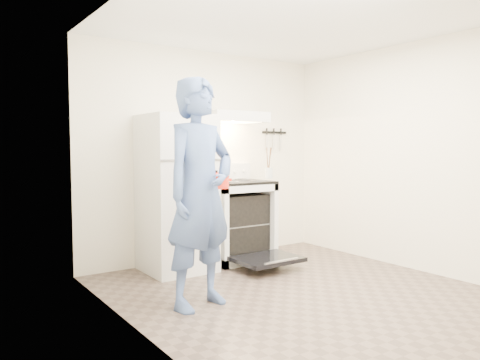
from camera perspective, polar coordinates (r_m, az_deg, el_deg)
name	(u,v)px	position (r m, az deg, el deg)	size (l,w,h in m)	color
floor	(306,295)	(4.46, 8.09, -13.66)	(3.60, 3.60, 0.00)	brown
back_wall	(206,156)	(5.70, -4.16, 2.98)	(3.20, 0.02, 2.50)	#F1E8CE
refrigerator	(177,193)	(5.14, -7.74, -1.62)	(0.70, 0.70, 1.70)	silver
stove_body	(237,222)	(5.62, -0.40, -5.12)	(0.76, 0.65, 0.92)	silver
cooktop	(237,182)	(5.56, -0.41, -0.28)	(0.76, 0.65, 0.03)	black
backsplash	(224,172)	(5.79, -1.99, 1.02)	(0.76, 0.07, 0.20)	silver
oven_door	(267,259)	(5.21, 3.33, -9.60)	(0.70, 0.54, 0.04)	black
oven_rack	(237,223)	(5.62, -0.40, -5.32)	(0.60, 0.52, 0.01)	slate
range_hood	(233,117)	(5.62, -0.84, 7.67)	(0.76, 0.50, 0.12)	silver
knife_strip	(274,132)	(6.29, 4.21, 5.80)	(0.40, 0.02, 0.03)	black
pizza_stone	(243,222)	(5.64, 0.34, -5.14)	(0.34, 0.34, 0.02)	#906E55
tea_kettle	(211,170)	(5.62, -3.51, 1.25)	(0.22, 0.18, 0.26)	silver
utensil_jar	(269,173)	(5.58, 3.53, 0.85)	(0.09, 0.09, 0.13)	silver
person	(200,193)	(3.93, -4.90, -1.59)	(0.70, 0.46, 1.93)	#36497F
dutch_oven	(216,182)	(4.42, -2.94, -0.28)	(0.32, 0.25, 0.21)	red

